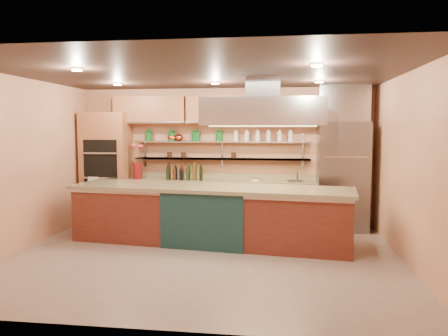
# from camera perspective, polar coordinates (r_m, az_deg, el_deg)

# --- Properties ---
(floor) EXTENTS (6.00, 5.00, 0.02)m
(floor) POSITION_cam_1_polar(r_m,az_deg,el_deg) (6.91, -2.62, -11.54)
(floor) COLOR gray
(floor) RESTS_ON ground
(ceiling) EXTENTS (6.00, 5.00, 0.02)m
(ceiling) POSITION_cam_1_polar(r_m,az_deg,el_deg) (6.66, -2.73, 12.28)
(ceiling) COLOR black
(ceiling) RESTS_ON wall_back
(wall_back) EXTENTS (6.00, 0.04, 2.80)m
(wall_back) POSITION_cam_1_polar(r_m,az_deg,el_deg) (9.10, 0.11, 1.57)
(wall_back) COLOR tan
(wall_back) RESTS_ON floor
(wall_front) EXTENTS (6.00, 0.04, 2.80)m
(wall_front) POSITION_cam_1_polar(r_m,az_deg,el_deg) (4.22, -8.70, -2.77)
(wall_front) COLOR tan
(wall_front) RESTS_ON floor
(wall_left) EXTENTS (0.04, 5.00, 2.80)m
(wall_left) POSITION_cam_1_polar(r_m,az_deg,el_deg) (7.75, -25.07, 0.43)
(wall_left) COLOR tan
(wall_left) RESTS_ON floor
(wall_right) EXTENTS (0.04, 5.00, 2.80)m
(wall_right) POSITION_cam_1_polar(r_m,az_deg,el_deg) (6.79, 23.12, -0.11)
(wall_right) COLOR tan
(wall_right) RESTS_ON floor
(oven_stack) EXTENTS (0.95, 0.64, 2.30)m
(oven_stack) POSITION_cam_1_polar(r_m,az_deg,el_deg) (9.45, -15.05, 0.00)
(oven_stack) COLOR #9C5C39
(oven_stack) RESTS_ON floor
(refrigerator) EXTENTS (0.95, 0.72, 2.10)m
(refrigerator) POSITION_cam_1_polar(r_m,az_deg,el_deg) (8.78, 15.19, -1.04)
(refrigerator) COLOR slate
(refrigerator) RESTS_ON floor
(back_counter) EXTENTS (3.84, 0.64, 0.93)m
(back_counter) POSITION_cam_1_polar(r_m,az_deg,el_deg) (8.92, -0.46, -4.55)
(back_counter) COLOR tan
(back_counter) RESTS_ON floor
(wall_shelf_lower) EXTENTS (3.60, 0.26, 0.03)m
(wall_shelf_lower) POSITION_cam_1_polar(r_m,az_deg,el_deg) (8.98, -0.32, 1.20)
(wall_shelf_lower) COLOR #B0B3B8
(wall_shelf_lower) RESTS_ON wall_back
(wall_shelf_upper) EXTENTS (3.60, 0.26, 0.03)m
(wall_shelf_upper) POSITION_cam_1_polar(r_m,az_deg,el_deg) (8.97, -0.32, 3.43)
(wall_shelf_upper) COLOR #B0B3B8
(wall_shelf_upper) RESTS_ON wall_back
(upper_cabinets) EXTENTS (4.60, 0.36, 0.55)m
(upper_cabinets) POSITION_cam_1_polar(r_m,az_deg,el_deg) (8.91, -0.04, 7.60)
(upper_cabinets) COLOR #9C5C39
(upper_cabinets) RESTS_ON wall_back
(range_hood) EXTENTS (2.00, 1.00, 0.45)m
(range_hood) POSITION_cam_1_polar(r_m,az_deg,el_deg) (7.33, 5.13, 7.31)
(range_hood) COLOR #B0B3B8
(range_hood) RESTS_ON ceiling
(ceiling_downlights) EXTENTS (4.00, 2.80, 0.02)m
(ceiling_downlights) POSITION_cam_1_polar(r_m,az_deg,el_deg) (6.85, -2.42, 11.83)
(ceiling_downlights) COLOR #FFE5A5
(ceiling_downlights) RESTS_ON ceiling
(island) EXTENTS (4.82, 1.59, 0.99)m
(island) POSITION_cam_1_polar(r_m,az_deg,el_deg) (7.57, -1.84, -6.11)
(island) COLOR maroon
(island) RESTS_ON floor
(flower_vase) EXTENTS (0.20, 0.20, 0.34)m
(flower_vase) POSITION_cam_1_polar(r_m,az_deg,el_deg) (9.19, -11.24, -0.38)
(flower_vase) COLOR maroon
(flower_vase) RESTS_ON back_counter
(oil_bottle_cluster) EXTENTS (0.83, 0.52, 0.26)m
(oil_bottle_cluster) POSITION_cam_1_polar(r_m,az_deg,el_deg) (8.92, -5.13, -0.72)
(oil_bottle_cluster) COLOR black
(oil_bottle_cluster) RESTS_ON back_counter
(kitchen_scale) EXTENTS (0.17, 0.15, 0.08)m
(kitchen_scale) POSITION_cam_1_polar(r_m,az_deg,el_deg) (8.73, 4.08, -1.43)
(kitchen_scale) COLOR silver
(kitchen_scale) RESTS_ON back_counter
(bar_faucet) EXTENTS (0.04, 0.04, 0.24)m
(bar_faucet) POSITION_cam_1_polar(r_m,az_deg,el_deg) (8.81, 9.55, -0.90)
(bar_faucet) COLOR silver
(bar_faucet) RESTS_ON back_counter
(copper_kettle) EXTENTS (0.19, 0.19, 0.14)m
(copper_kettle) POSITION_cam_1_polar(r_m,az_deg,el_deg) (9.13, -5.90, 3.98)
(copper_kettle) COLOR #BE452B
(copper_kettle) RESTS_ON wall_shelf_upper
(green_canister) EXTENTS (0.19, 0.19, 0.18)m
(green_canister) POSITION_cam_1_polar(r_m,az_deg,el_deg) (9.05, -3.53, 4.09)
(green_canister) COLOR #104C1A
(green_canister) RESTS_ON wall_shelf_upper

